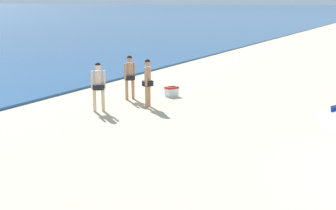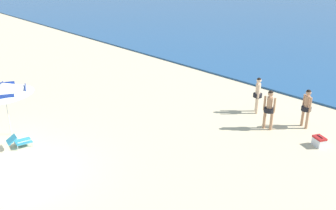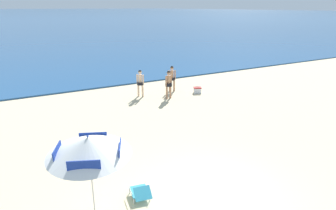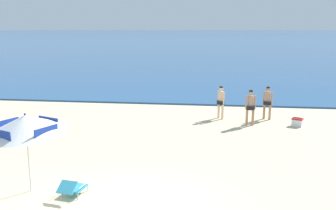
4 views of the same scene
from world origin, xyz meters
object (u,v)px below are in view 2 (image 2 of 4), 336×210
beach_umbrella_striped_main (4,89)px  person_standing_beside (269,107)px  person_wading_in (258,93)px  person_standing_near_shore (307,106)px  lounge_chair_under_umbrella (19,141)px  cooler_box (319,141)px

beach_umbrella_striped_main → person_standing_beside: bearing=50.1°
person_wading_in → person_standing_near_shore: bearing=3.4°
person_standing_near_shore → lounge_chair_under_umbrella: bearing=-123.9°
lounge_chair_under_umbrella → person_wading_in: (4.25, 9.76, 0.73)m
lounge_chair_under_umbrella → person_wading_in: 10.67m
beach_umbrella_striped_main → person_standing_beside: beach_umbrella_striped_main is taller
beach_umbrella_striped_main → lounge_chair_under_umbrella: size_ratio=3.08×
lounge_chair_under_umbrella → person_standing_near_shore: 11.95m
person_standing_near_shore → person_standing_beside: size_ratio=0.99×
lounge_chair_under_umbrella → person_standing_beside: size_ratio=0.55×
person_standing_near_shore → person_wading_in: bearing=-176.6°
person_standing_beside → person_wading_in: size_ratio=1.02×
cooler_box → person_wading_in: bearing=164.0°
beach_umbrella_striped_main → cooler_box: 12.73m
person_standing_beside → cooler_box: bearing=3.5°
person_wading_in → beach_umbrella_striped_main: bearing=-120.3°
beach_umbrella_striped_main → person_standing_near_shore: size_ratio=1.72×
person_standing_near_shore → cooler_box: (1.30, -1.20, -0.80)m
person_standing_beside → cooler_box: person_standing_beside is taller
lounge_chair_under_umbrella → person_standing_near_shore: size_ratio=0.56×
beach_umbrella_striped_main → lounge_chair_under_umbrella: beach_umbrella_striped_main is taller
beach_umbrella_striped_main → person_standing_near_shore: bearing=50.6°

